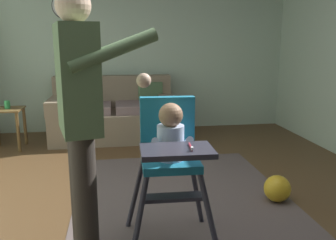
# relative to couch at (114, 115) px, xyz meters

# --- Properties ---
(ground) EXTENTS (6.07, 7.55, 0.10)m
(ground) POSITION_rel_couch_xyz_m (0.43, -2.49, -0.38)
(ground) COLOR brown
(wall_far) EXTENTS (5.27, 0.06, 2.57)m
(wall_far) POSITION_rel_couch_xyz_m (0.43, 0.52, 0.95)
(wall_far) COLOR #B4CBB4
(wall_far) RESTS_ON ground
(area_rug) EXTENTS (1.85, 2.96, 0.01)m
(area_rug) POSITION_rel_couch_xyz_m (0.58, -2.46, -0.33)
(area_rug) COLOR #5B4D4B
(area_rug) RESTS_ON ground
(couch) EXTENTS (1.70, 0.86, 0.86)m
(couch) POSITION_rel_couch_xyz_m (0.00, 0.00, 0.00)
(couch) COLOR #7F6E58
(couch) RESTS_ON ground
(high_chair) EXTENTS (0.63, 0.74, 0.99)m
(high_chair) POSITION_rel_couch_xyz_m (0.36, -2.81, 0.36)
(high_chair) COLOR #312F3C
(high_chair) RESTS_ON ground
(adult_standing) EXTENTS (0.59, 0.50, 1.62)m
(adult_standing) POSITION_rel_couch_xyz_m (-0.17, -2.94, 0.58)
(adult_standing) COLOR #37302A
(adult_standing) RESTS_ON ground
(toy_ball) EXTENTS (0.23, 0.23, 0.23)m
(toy_ball) POSITION_rel_couch_xyz_m (1.37, -2.30, -0.22)
(toy_ball) COLOR gold
(toy_ball) RESTS_ON ground
(side_table) EXTENTS (0.40, 0.40, 0.52)m
(side_table) POSITION_rel_couch_xyz_m (-1.35, -0.33, 0.05)
(side_table) COLOR brown
(side_table) RESTS_ON ground
(sippy_cup) EXTENTS (0.07, 0.07, 0.10)m
(sippy_cup) POSITION_rel_couch_xyz_m (-1.32, -0.33, 0.24)
(sippy_cup) COLOR green
(sippy_cup) RESTS_ON side_table
(wall_clock) EXTENTS (0.36, 0.04, 0.36)m
(wall_clock) POSITION_rel_couch_xyz_m (-0.65, 0.48, 1.51)
(wall_clock) COLOR white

